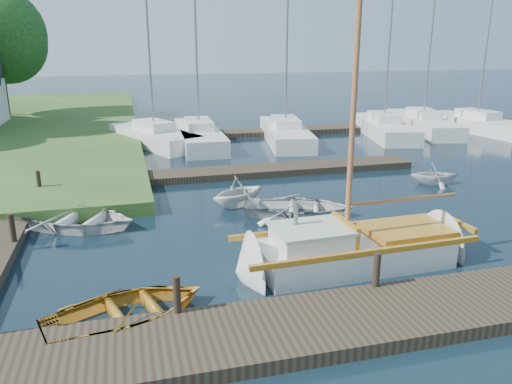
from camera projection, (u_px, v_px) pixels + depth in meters
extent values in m
plane|color=black|center=(256.00, 228.00, 15.74)|extent=(160.00, 160.00, 0.00)
cube|color=#2F231B|center=(332.00, 323.00, 10.14)|extent=(18.00, 2.20, 0.30)
cube|color=#2F231B|center=(262.00, 171.00, 22.20)|extent=(14.00, 1.60, 0.30)
cube|color=#2F231B|center=(340.00, 129.00, 32.96)|extent=(30.00, 1.60, 0.30)
cylinder|color=black|center=(177.00, 294.00, 10.17)|extent=(0.16, 0.16, 0.80)
cylinder|color=black|center=(377.00, 270.00, 11.28)|extent=(0.16, 0.16, 0.80)
cylinder|color=black|center=(12.00, 228.00, 13.82)|extent=(0.16, 0.16, 0.80)
cylinder|color=black|center=(39.00, 181.00, 18.44)|extent=(0.16, 0.16, 0.80)
cube|color=beige|center=(352.00, 256.00, 13.11)|extent=(5.08, 2.20, 0.90)
cone|color=beige|center=(450.00, 243.00, 13.97)|extent=(1.38, 2.01, 1.96)
cone|color=beige|center=(244.00, 271.00, 12.28)|extent=(1.08, 2.00, 1.96)
cube|color=#985B17|center=(337.00, 226.00, 13.83)|extent=(6.20, 0.37, 0.14)
cube|color=#985B17|center=(371.00, 252.00, 12.11)|extent=(6.20, 0.37, 0.14)
cube|color=#985B17|center=(463.00, 225.00, 13.93)|extent=(0.16, 1.10, 0.14)
cube|color=beige|center=(311.00, 238.00, 12.58)|extent=(1.85, 1.47, 0.44)
cube|color=#B3CCAE|center=(311.00, 229.00, 12.51)|extent=(1.96, 1.57, 0.08)
cube|color=#985B17|center=(345.00, 231.00, 12.83)|extent=(0.18, 1.40, 0.60)
cylinder|color=slate|center=(296.00, 214.00, 12.60)|extent=(0.12, 0.12, 0.60)
cube|color=#985B17|center=(407.00, 230.00, 13.41)|extent=(2.26, 1.59, 0.20)
cylinder|color=brown|center=(355.00, 76.00, 11.72)|extent=(0.14, 0.14, 8.40)
cylinder|color=brown|center=(403.00, 199.00, 13.09)|extent=(3.20, 0.23, 0.10)
imported|color=#985B17|center=(127.00, 306.00, 10.41)|extent=(3.98, 3.36, 0.70)
imported|color=beige|center=(75.00, 215.00, 15.71)|extent=(4.74, 4.25, 0.81)
imported|color=beige|center=(239.00, 189.00, 17.80)|extent=(2.96, 2.82, 1.21)
imported|color=beige|center=(299.00, 205.00, 16.81)|extent=(4.35, 3.75, 0.76)
imported|color=beige|center=(435.00, 172.00, 20.52)|extent=(2.28, 2.08, 1.03)
cube|color=beige|center=(154.00, 137.00, 28.32)|extent=(5.03, 7.50, 0.90)
cube|color=beige|center=(153.00, 125.00, 28.11)|extent=(2.33, 2.89, 0.50)
cylinder|color=slate|center=(148.00, 26.00, 26.58)|extent=(0.12, 0.12, 11.12)
cube|color=beige|center=(199.00, 136.00, 28.70)|extent=(2.50, 8.50, 0.90)
cube|color=beige|center=(199.00, 124.00, 28.50)|extent=(1.50, 3.00, 0.50)
cylinder|color=slate|center=(196.00, 46.00, 27.27)|extent=(0.12, 0.12, 9.09)
cube|color=beige|center=(285.00, 134.00, 29.50)|extent=(3.59, 8.56, 0.90)
cube|color=beige|center=(286.00, 122.00, 29.30)|extent=(1.88, 3.10, 0.50)
cylinder|color=slate|center=(287.00, 38.00, 27.95)|extent=(0.12, 0.12, 9.89)
cube|color=beige|center=(383.00, 128.00, 31.32)|extent=(3.81, 8.36, 0.90)
cube|color=beige|center=(384.00, 117.00, 31.12)|extent=(1.95, 3.06, 0.50)
cylinder|color=slate|center=(389.00, 42.00, 29.83)|extent=(0.12, 0.12, 9.47)
cube|color=beige|center=(423.00, 124.00, 33.04)|extent=(4.04, 9.06, 0.90)
cube|color=beige|center=(424.00, 113.00, 32.84)|extent=(2.03, 3.31, 0.50)
cylinder|color=slate|center=(431.00, 38.00, 31.46)|extent=(0.12, 0.12, 10.04)
cube|color=beige|center=(476.00, 125.00, 32.75)|extent=(3.26, 7.92, 0.90)
cube|color=beige|center=(478.00, 114.00, 32.55)|extent=(1.76, 2.86, 0.50)
cylinder|color=slate|center=(488.00, 37.00, 31.16)|extent=(0.12, 0.12, 10.16)
cylinder|color=#332114|center=(5.00, 90.00, 36.18)|extent=(0.36, 0.36, 3.67)
sphere|color=#143E16|center=(5.00, 43.00, 35.09)|extent=(5.71, 5.71, 5.71)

